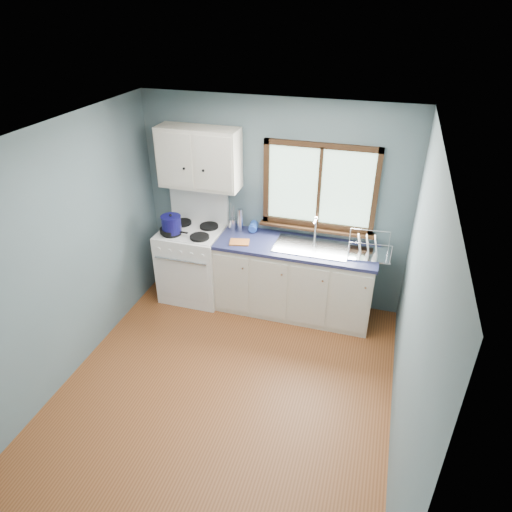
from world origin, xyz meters
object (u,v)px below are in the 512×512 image
(base_cabinets, at_px, (294,282))
(dish_rack, at_px, (368,250))
(sink, at_px, (311,252))
(thermos, at_px, (240,220))
(gas_range, at_px, (193,261))
(skillet, at_px, (170,230))
(utensil_crock, at_px, (233,224))
(stockpot, at_px, (171,224))

(base_cabinets, height_order, dish_rack, dish_rack)
(sink, bearing_deg, thermos, 170.35)
(gas_range, xyz_separation_m, dish_rack, (2.11, 0.03, 0.49))
(base_cabinets, bearing_deg, dish_rack, 0.83)
(skillet, xyz_separation_m, utensil_crock, (0.67, 0.37, 0.01))
(sink, bearing_deg, skillet, -173.76)
(gas_range, height_order, base_cabinets, gas_range)
(gas_range, relative_size, dish_rack, 2.78)
(base_cabinets, bearing_deg, skillet, -173.00)
(utensil_crock, relative_size, thermos, 1.16)
(thermos, distance_m, dish_rack, 1.54)
(sink, height_order, thermos, sink)
(gas_range, relative_size, thermos, 4.65)
(sink, relative_size, thermos, 2.87)
(utensil_crock, distance_m, thermos, 0.14)
(base_cabinets, xyz_separation_m, utensil_crock, (-0.84, 0.19, 0.58))
(base_cabinets, bearing_deg, thermos, 168.06)
(gas_range, bearing_deg, skillet, -139.89)
(thermos, bearing_deg, utensil_crock, 162.61)
(gas_range, height_order, dish_rack, gas_range)
(base_cabinets, relative_size, sink, 2.20)
(sink, height_order, skillet, sink)
(skillet, bearing_deg, sink, 7.66)
(gas_range, distance_m, sink, 1.53)
(skillet, relative_size, stockpot, 1.32)
(sink, relative_size, dish_rack, 1.72)
(skillet, xyz_separation_m, stockpot, (0.02, 0.01, 0.08))
(stockpot, relative_size, thermos, 0.92)
(skillet, relative_size, thermos, 1.22)
(base_cabinets, bearing_deg, utensil_crock, 167.34)
(dish_rack, bearing_deg, skillet, -179.97)
(gas_range, xyz_separation_m, sink, (1.49, 0.02, 0.37))
(stockpot, distance_m, utensil_crock, 0.74)
(gas_range, relative_size, skillet, 3.81)
(skillet, bearing_deg, gas_range, 41.53)
(base_cabinets, relative_size, stockpot, 6.84)
(base_cabinets, relative_size, dish_rack, 3.78)
(base_cabinets, bearing_deg, gas_range, -179.18)
(skillet, bearing_deg, dish_rack, 6.27)
(base_cabinets, relative_size, utensil_crock, 5.45)
(thermos, bearing_deg, dish_rack, -5.29)
(skillet, height_order, thermos, thermos)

